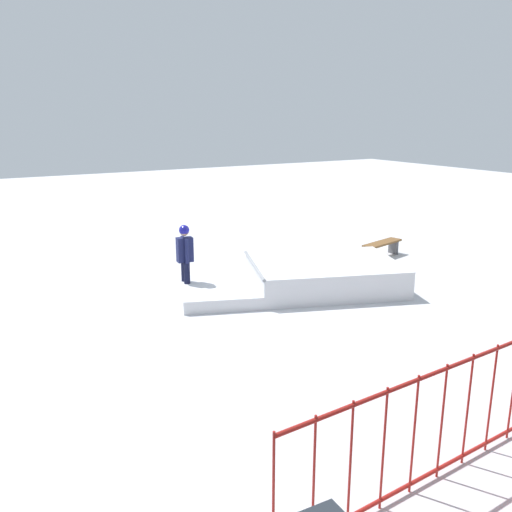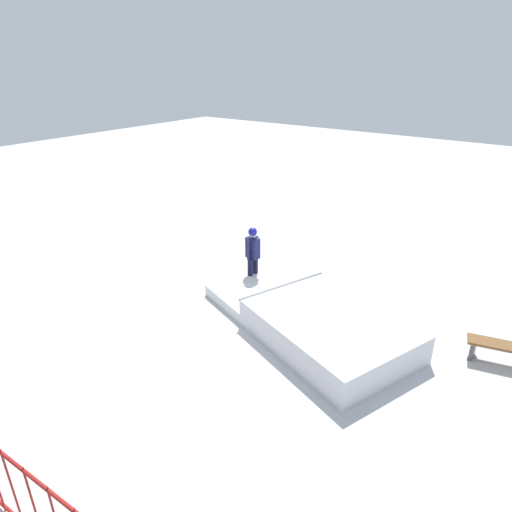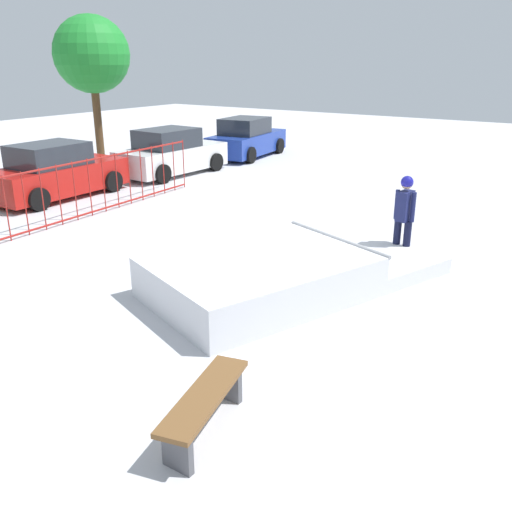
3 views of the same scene
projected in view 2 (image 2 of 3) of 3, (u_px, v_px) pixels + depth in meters
name	position (u px, v px, depth m)	size (l,w,h in m)	color
ground_plane	(291.00, 325.00, 10.99)	(60.00, 60.00, 0.00)	silver
skate_ramp	(316.00, 322.00, 10.52)	(5.97, 4.30, 0.74)	silver
skater	(253.00, 252.00, 12.60)	(0.40, 0.44, 1.73)	black
skateboard	(264.00, 290.00, 12.45)	(0.82, 0.34, 0.09)	black
perimeter_fence	(24.00, 499.00, 5.81)	(9.33, 0.57, 1.50)	maroon
park_bench	(508.00, 350.00, 9.44)	(1.65, 0.77, 0.48)	brown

